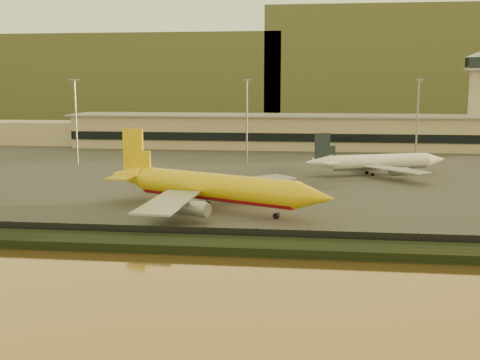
% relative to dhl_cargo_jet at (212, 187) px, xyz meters
% --- Properties ---
extents(ground, '(900.00, 900.00, 0.00)m').
position_rel_dhl_cargo_jet_xyz_m(ground, '(8.78, -9.85, -4.66)').
color(ground, black).
rests_on(ground, ground).
extents(embankment, '(320.00, 7.00, 1.40)m').
position_rel_dhl_cargo_jet_xyz_m(embankment, '(8.78, -26.85, -3.96)').
color(embankment, black).
rests_on(embankment, ground).
extents(tarmac, '(320.00, 220.00, 0.20)m').
position_rel_dhl_cargo_jet_xyz_m(tarmac, '(8.78, 85.15, -4.56)').
color(tarmac, '#2D2D2D').
rests_on(tarmac, ground).
extents(perimeter_fence, '(300.00, 0.05, 2.20)m').
position_rel_dhl_cargo_jet_xyz_m(perimeter_fence, '(8.78, -22.85, -3.36)').
color(perimeter_fence, black).
rests_on(perimeter_fence, tarmac).
extents(terminal_building, '(202.00, 25.00, 12.60)m').
position_rel_dhl_cargo_jet_xyz_m(terminal_building, '(-5.74, 115.70, 1.59)').
color(terminal_building, tan).
rests_on(terminal_building, tarmac).
extents(control_tower, '(11.20, 11.20, 35.50)m').
position_rel_dhl_cargo_jet_xyz_m(control_tower, '(78.78, 121.15, 17.01)').
color(control_tower, tan).
rests_on(control_tower, tarmac).
extents(apron_light_masts, '(152.20, 12.20, 25.40)m').
position_rel_dhl_cargo_jet_xyz_m(apron_light_masts, '(23.78, 65.15, 11.05)').
color(apron_light_masts, slate).
rests_on(apron_light_masts, tarmac).
extents(distant_hills, '(470.00, 160.00, 70.00)m').
position_rel_dhl_cargo_jet_xyz_m(distant_hills, '(-11.96, 330.15, 26.73)').
color(distant_hills, brown).
rests_on(distant_hills, ground).
extents(dhl_cargo_jet, '(47.29, 44.82, 14.92)m').
position_rel_dhl_cargo_jet_xyz_m(dhl_cargo_jet, '(0.00, 0.00, 0.00)').
color(dhl_cargo_jet, gold).
rests_on(dhl_cargo_jet, tarmac).
extents(white_narrowbody_jet, '(38.47, 36.40, 11.44)m').
position_rel_dhl_cargo_jet_xyz_m(white_narrowbody_jet, '(36.03, 50.27, -1.04)').
color(white_narrowbody_jet, white).
rests_on(white_narrowbody_jet, tarmac).
extents(gse_vehicle_yellow, '(3.62, 1.71, 1.61)m').
position_rel_dhl_cargo_jet_xyz_m(gse_vehicle_yellow, '(18.08, 15.65, -3.65)').
color(gse_vehicle_yellow, gold).
rests_on(gse_vehicle_yellow, tarmac).
extents(gse_vehicle_white, '(4.57, 2.50, 1.96)m').
position_rel_dhl_cargo_jet_xyz_m(gse_vehicle_white, '(-1.54, 21.62, -3.47)').
color(gse_vehicle_white, white).
rests_on(gse_vehicle_white, tarmac).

